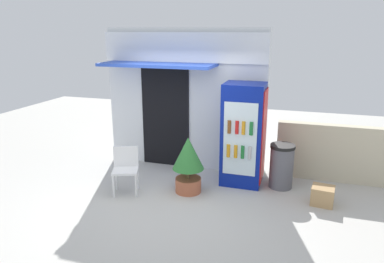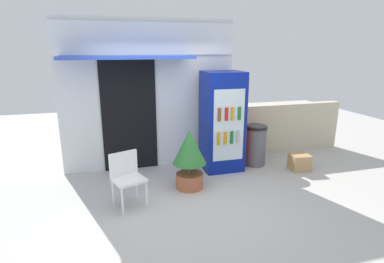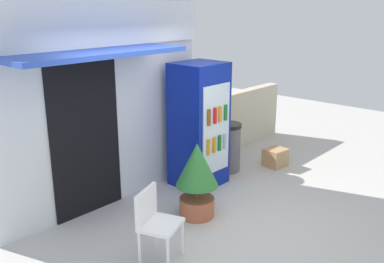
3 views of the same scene
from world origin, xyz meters
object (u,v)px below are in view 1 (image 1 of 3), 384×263
Objects in this scene: plastic_chair at (126,166)px; cardboard_box at (323,196)px; potted_plant_near_shop at (188,161)px; drink_cooler at (244,135)px; trash_bin at (281,166)px.

plastic_chair reaches higher than cardboard_box.
potted_plant_near_shop is at bearing -174.92° from cardboard_box.
drink_cooler reaches higher than cardboard_box.
drink_cooler is 0.92m from trash_bin.
trash_bin is at bearing 21.36° from plastic_chair.
drink_cooler is 1.19m from potted_plant_near_shop.
cardboard_box is (2.34, 0.21, -0.44)m from potted_plant_near_shop.
cardboard_box is (1.47, -0.51, -0.81)m from drink_cooler.
trash_bin is at bearing -0.15° from drink_cooler.
cardboard_box is (3.42, 0.54, -0.34)m from plastic_chair.
trash_bin is (1.60, 0.72, -0.18)m from potted_plant_near_shop.
potted_plant_near_shop is at bearing -155.95° from trash_bin.
potted_plant_near_shop is at bearing -140.41° from drink_cooler.
potted_plant_near_shop is 1.24× the size of trash_bin.
drink_cooler is 2.31× the size of plastic_chair.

